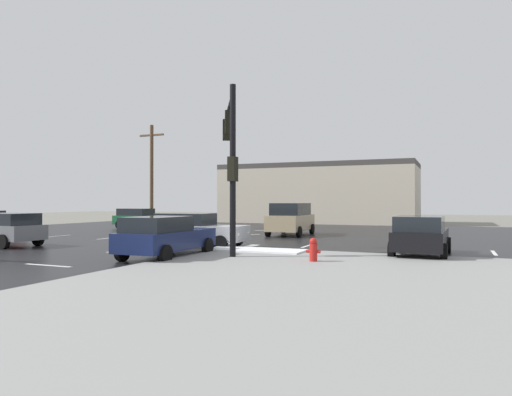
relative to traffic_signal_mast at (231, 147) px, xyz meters
name	(u,v)px	position (x,y,z in m)	size (l,w,h in m)	color
ground_plane	(199,242)	(-4.41, 5.18, -4.30)	(120.00, 120.00, 0.00)	slate
road_asphalt	(199,242)	(-4.41, 5.18, -4.29)	(44.00, 44.00, 0.02)	black
sidewalk_corner	(429,310)	(7.59, -6.82, -4.23)	(18.00, 18.00, 0.14)	gray
snow_strip_curbside	(256,250)	(0.59, 1.18, -4.13)	(4.00, 1.60, 0.06)	white
lane_markings	(206,245)	(-3.20, 3.80, -4.28)	(36.15, 36.15, 0.01)	silver
traffic_signal_mast	(231,147)	(0.00, 0.00, 0.00)	(2.51, 4.26, 6.30)	black
fire_hydrant	(313,249)	(3.70, -1.22, -3.76)	(0.48, 0.26, 0.79)	red
strip_building_background	(319,194)	(-4.56, 29.70, -1.34)	(19.19, 8.00, 5.92)	#BCB29E
sedan_green	(141,218)	(-14.47, 13.54, -3.45)	(4.55, 2.05, 1.58)	#195933
sedan_grey	(2,229)	(-11.83, -0.67, -3.45)	(4.62, 2.22, 1.58)	slate
sedan_black	(421,235)	(6.88, 2.73, -3.45)	(2.13, 4.58, 1.58)	black
sedan_silver	(195,229)	(-3.07, 2.50, -3.45)	(4.60, 2.19, 1.58)	#B7BABF
suv_tan	(291,218)	(-1.43, 11.57, -3.21)	(2.36, 4.91, 2.03)	tan
sedan_navy	(165,236)	(-1.95, -1.63, -3.45)	(2.08, 4.56, 1.58)	#141E47
utility_pole_far	(152,174)	(-13.90, 14.14, 0.01)	(2.20, 0.28, 8.20)	brown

